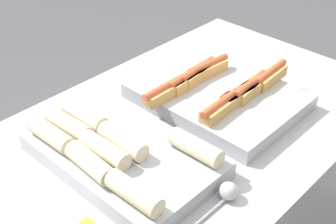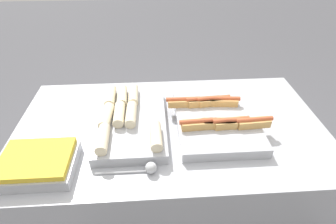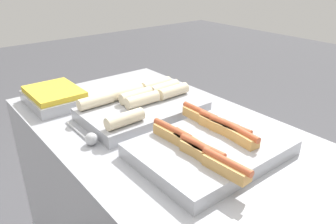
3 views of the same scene
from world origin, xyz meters
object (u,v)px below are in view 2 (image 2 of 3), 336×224
at_px(tray_side_front, 37,163).
at_px(serving_spoon_near, 146,169).
at_px(tray_hotdogs, 215,117).
at_px(tray_wraps, 130,120).

xyz_separation_m(tray_side_front, serving_spoon_near, (0.43, -0.04, -0.02)).
xyz_separation_m(tray_hotdogs, serving_spoon_near, (-0.33, -0.29, -0.01)).
height_order(tray_side_front, serving_spoon_near, tray_side_front).
relative_size(tray_hotdogs, tray_wraps, 0.98).
distance_m(tray_hotdogs, tray_side_front, 0.80).
relative_size(tray_hotdogs, tray_side_front, 1.70).
distance_m(tray_wraps, tray_side_front, 0.43).
distance_m(tray_hotdogs, tray_wraps, 0.41).
height_order(tray_wraps, tray_side_front, tray_wraps).
bearing_deg(tray_hotdogs, serving_spoon_near, -139.50).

